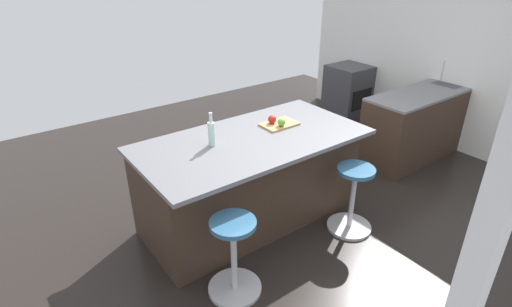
# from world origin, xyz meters

# --- Properties ---
(ground_plane) EXTENTS (7.63, 7.63, 0.00)m
(ground_plane) POSITION_xyz_m (0.00, 0.00, 0.00)
(ground_plane) COLOR black
(interior_partition_left) EXTENTS (0.15, 4.91, 2.65)m
(interior_partition_left) POSITION_xyz_m (-2.93, -0.00, 1.33)
(interior_partition_left) COLOR silver
(interior_partition_left) RESTS_ON ground_plane
(sink_cabinet) EXTENTS (2.33, 0.60, 1.18)m
(sink_cabinet) POSITION_xyz_m (-2.59, 0.05, 0.46)
(sink_cabinet) COLOR #38281E
(sink_cabinet) RESTS_ON ground_plane
(oven_range) EXTENTS (0.60, 0.61, 0.87)m
(oven_range) POSITION_xyz_m (-2.59, -1.46, 0.43)
(oven_range) COLOR #38383D
(oven_range) RESTS_ON ground_plane
(kitchen_island) EXTENTS (2.19, 1.12, 0.93)m
(kitchen_island) POSITION_xyz_m (0.38, -0.10, 0.47)
(kitchen_island) COLOR #38281E
(kitchen_island) RESTS_ON ground_plane
(stool_by_window) EXTENTS (0.44, 0.44, 0.69)m
(stool_by_window) POSITION_xyz_m (-0.32, 0.64, 0.32)
(stool_by_window) COLOR #B7B7BC
(stool_by_window) RESTS_ON ground_plane
(stool_middle) EXTENTS (0.44, 0.44, 0.69)m
(stool_middle) POSITION_xyz_m (1.07, 0.64, 0.32)
(stool_middle) COLOR #B7B7BC
(stool_middle) RESTS_ON ground_plane
(cutting_board) EXTENTS (0.36, 0.24, 0.02)m
(cutting_board) POSITION_xyz_m (-0.03, -0.15, 0.94)
(cutting_board) COLOR tan
(cutting_board) RESTS_ON kitchen_island
(apple_green) EXTENTS (0.08, 0.08, 0.08)m
(apple_green) POSITION_xyz_m (0.00, -0.09, 0.99)
(apple_green) COLOR #609E2D
(apple_green) RESTS_ON cutting_board
(apple_red) EXTENTS (0.08, 0.08, 0.08)m
(apple_red) POSITION_xyz_m (0.03, -0.20, 0.99)
(apple_red) COLOR red
(apple_red) RESTS_ON cutting_board
(water_bottle) EXTENTS (0.06, 0.06, 0.31)m
(water_bottle) POSITION_xyz_m (0.76, -0.15, 1.05)
(water_bottle) COLOR silver
(water_bottle) RESTS_ON kitchen_island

